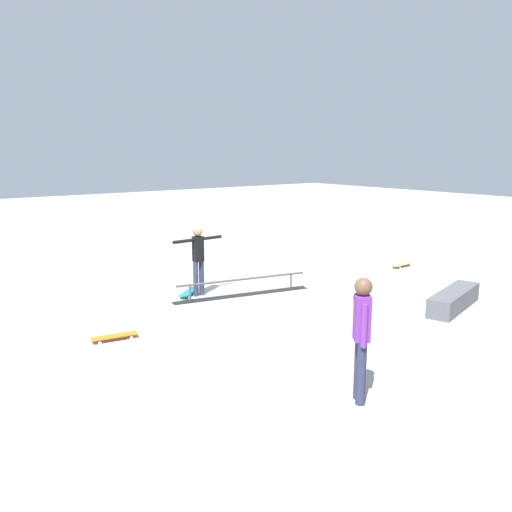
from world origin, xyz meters
The scene contains 9 objects.
ground_plane centered at (0.00, 0.00, 0.00)m, with size 60.00×60.00×0.00m, color #ADA89E.
grind_rail centered at (0.29, -0.50, 0.18)m, with size 3.28×0.95×0.40m.
skate_ledge centered at (-2.62, 3.04, 0.20)m, with size 2.03×0.47×0.39m, color #595960.
skater_main centered at (1.09, -1.10, 0.92)m, with size 1.28×0.22×1.59m.
skateboard_main centered at (1.27, -1.25, 0.07)m, with size 0.75×0.65×0.09m.
bystander_purple_shirt centered at (2.14, 4.67, 0.95)m, with size 0.29×0.35×1.69m.
loose_skateboard_natural centered at (-5.09, -0.15, 0.07)m, with size 0.81×0.30×0.09m.
loose_skateboard_black centered at (-1.74, 1.24, 0.07)m, with size 0.78×0.60×0.09m.
loose_skateboard_orange centered at (3.80, 0.50, 0.07)m, with size 0.82×0.35×0.09m.
Camera 1 is at (7.20, 9.02, 3.29)m, focal length 37.25 mm.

